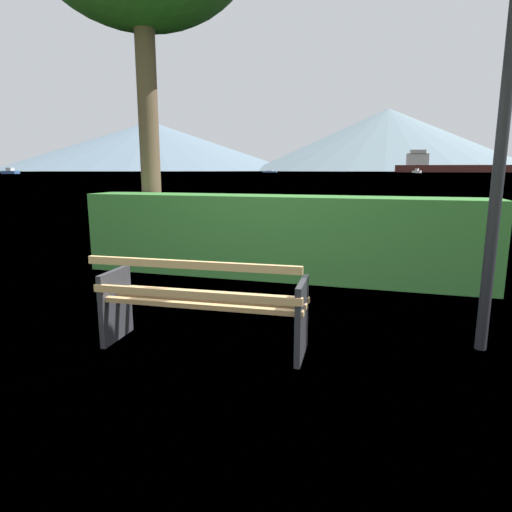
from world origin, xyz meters
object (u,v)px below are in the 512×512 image
Objects in this scene: cargo_ship_large at (447,166)px; fishing_boat_near at (10,172)px; park_bench at (202,303)px; tender_far at (417,171)px; sailboat_mid at (270,172)px.

cargo_ship_large is 232.84m from fishing_boat_near.
cargo_ship_large is at bearing 41.33° from fishing_boat_near.
park_bench is 230.32m from tender_far.
park_bench is 0.42× the size of tender_far.
tender_far is at bearing 31.25° from fishing_boat_near.
park_bench is 0.24× the size of fishing_boat_near.
sailboat_mid is at bearing 104.36° from park_bench.
fishing_boat_near is at bearing -148.75° from tender_far.
park_bench is 194.20m from fishing_boat_near.
cargo_ship_large is (36.50, 290.06, 3.31)m from park_bench.
fishing_boat_near is at bearing 135.42° from park_bench.
fishing_boat_near is (-174.83, -153.76, -2.93)m from cargo_ship_large.
cargo_ship_large reaches higher than park_bench.
tender_far reaches higher than sailboat_mid.
cargo_ship_large is 15.97× the size of tender_far.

